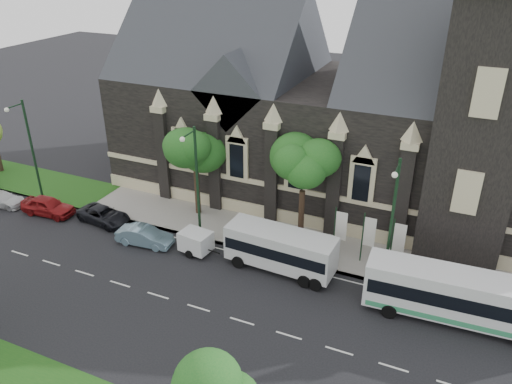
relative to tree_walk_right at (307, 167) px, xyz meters
The scene contains 18 objects.
ground 12.61m from the tree_walk_right, 106.69° to the right, with size 160.00×160.00×0.00m, color black.
sidewalk 6.69m from the tree_walk_right, 159.33° to the right, with size 80.00×5.00×0.15m, color gray.
museum 8.62m from the tree_walk_right, 76.72° to the left, with size 40.00×17.70×29.90m.
tree_walk_right is the anchor object (origin of this frame).
tree_walk_left 9.01m from the tree_walk_right, behind, with size 3.91×3.91×7.64m.
street_lamp_near 7.72m from the tree_walk_right, 28.06° to the right, with size 0.36×1.88×9.00m.
street_lamp_mid 8.10m from the tree_walk_right, 153.35° to the right, with size 0.36×1.88×9.00m.
street_lamp_far 23.50m from the tree_walk_right, behind, with size 0.36×1.88×9.00m.
banner_flag_left 4.92m from the tree_walk_right, 29.10° to the right, with size 0.90×0.10×4.00m.
banner_flag_center 6.36m from the tree_walk_right, 18.64° to the right, with size 0.90×0.10×4.00m.
banner_flag_right 8.05m from the tree_walk_right, 13.60° to the right, with size 0.90×0.10×4.00m.
tour_coach 13.47m from the tree_walk_right, 24.96° to the right, with size 11.37×3.08×3.29m.
shuttle_bus 6.28m from the tree_walk_right, 91.20° to the right, with size 7.71×2.99×2.93m.
box_trailer 9.68m from the tree_walk_right, 140.42° to the right, with size 3.25×1.92×1.69m.
sedan 13.12m from the tree_walk_right, 150.64° to the right, with size 1.50×4.31×1.42m, color #7294A5.
car_far_red 21.85m from the tree_walk_right, 165.49° to the right, with size 1.84×4.57×1.56m, color maroon.
car_far_white 26.62m from the tree_walk_right, 167.30° to the right, with size 1.71×4.20×1.22m, color silver.
car_far_black 16.95m from the tree_walk_right, 163.76° to the right, with size 2.13×4.61×1.28m, color black.
Camera 1 is at (13.29, -21.11, 20.53)m, focal length 35.26 mm.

